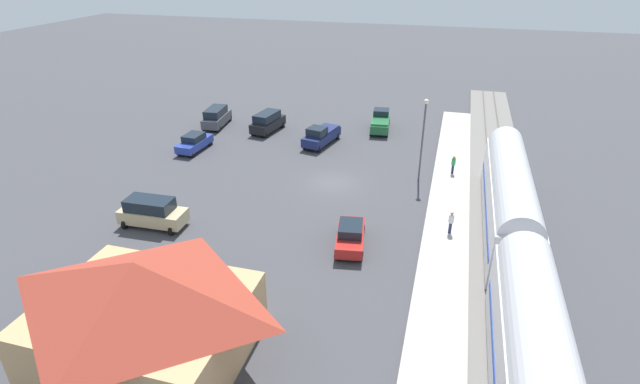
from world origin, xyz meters
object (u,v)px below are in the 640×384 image
at_px(passenger_train, 537,380).
at_px(pedestrian_on_platform, 453,163).
at_px(suv_charcoal, 216,117).
at_px(pedestrian_waiting_far, 451,221).
at_px(light_pole_near_platform, 423,130).
at_px(suv_black, 268,122).
at_px(station_building, 142,308).
at_px(sedan_red, 350,235).
at_px(pickup_navy, 321,135).
at_px(suv_tan, 152,212).
at_px(pickup_green, 380,121).
at_px(sedan_blue, 194,142).

bearing_deg(passenger_train, pedestrian_on_platform, -81.23).
xyz_separation_m(passenger_train, suv_charcoal, (30.75, -32.42, -1.71)).
height_order(pedestrian_waiting_far, light_pole_near_platform, light_pole_near_platform).
bearing_deg(pedestrian_waiting_far, suv_black, -39.95).
height_order(station_building, sedan_red, station_building).
relative_size(pickup_navy, suv_tan, 1.15).
distance_m(pedestrian_waiting_far, pickup_green, 22.90).
height_order(station_building, light_pole_near_platform, light_pole_near_platform).
bearing_deg(sedan_blue, light_pole_near_platform, 177.51).
xyz_separation_m(suv_charcoal, pickup_green, (-18.45, -3.91, -0.12)).
height_order(suv_tan, sedan_blue, suv_tan).
bearing_deg(pedestrian_on_platform, pickup_green, -52.00).
bearing_deg(suv_black, light_pole_near_platform, 154.66).
bearing_deg(suv_charcoal, pedestrian_on_platform, 165.82).
bearing_deg(pickup_green, station_building, 81.23).
height_order(sedan_red, light_pole_near_platform, light_pole_near_platform).
height_order(sedan_red, sedan_blue, same).
relative_size(pedestrian_on_platform, suv_tan, 0.34).
relative_size(station_building, sedan_red, 2.23).
xyz_separation_m(suv_tan, light_pole_near_platform, (-18.29, -13.40, 3.54)).
distance_m(pickup_green, suv_black, 12.75).
relative_size(station_building, pedestrian_waiting_far, 6.16).
xyz_separation_m(pedestrian_waiting_far, suv_charcoal, (26.99, -17.33, -0.13)).
height_order(station_building, pedestrian_waiting_far, station_building).
xyz_separation_m(pickup_navy, sedan_blue, (12.01, 5.08, -0.15)).
distance_m(pedestrian_waiting_far, suv_black, 26.96).
bearing_deg(suv_tan, pedestrian_on_platform, -144.64).
height_order(pedestrian_on_platform, pickup_navy, pickup_navy).
height_order(station_building, suv_tan, station_building).
xyz_separation_m(suv_black, light_pole_near_platform, (-17.63, 8.35, 3.54)).
height_order(passenger_train, pickup_navy, passenger_train).
bearing_deg(pedestrian_waiting_far, sedan_red, 25.56).
relative_size(pedestrian_waiting_far, sedan_blue, 0.37).
height_order(pickup_navy, sedan_red, pickup_navy).
height_order(pedestrian_waiting_far, suv_charcoal, suv_charcoal).
bearing_deg(suv_charcoal, pickup_navy, 170.11).
relative_size(suv_black, light_pole_near_platform, 0.69).
height_order(pedestrian_on_platform, pedestrian_waiting_far, same).
xyz_separation_m(suv_charcoal, suv_black, (-6.32, 0.02, 0.00)).
bearing_deg(suv_black, suv_charcoal, -0.18).
distance_m(passenger_train, light_pole_near_platform, 25.06).
bearing_deg(station_building, pedestrian_on_platform, -118.15).
bearing_deg(suv_tan, passenger_train, 157.00).
distance_m(passenger_train, pedestrian_waiting_far, 15.63).
distance_m(passenger_train, station_building, 18.01).
relative_size(passenger_train, suv_tan, 10.31).
distance_m(suv_black, pickup_navy, 7.24).
bearing_deg(pedestrian_waiting_far, pickup_navy, -47.47).
bearing_deg(light_pole_near_platform, station_building, 65.56).
bearing_deg(pedestrian_on_platform, suv_tan, 35.36).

